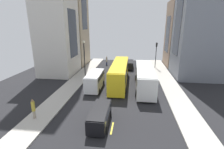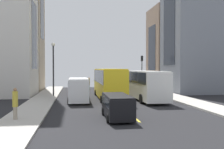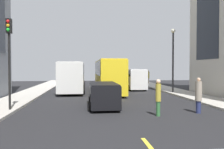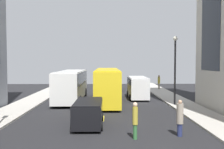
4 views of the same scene
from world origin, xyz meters
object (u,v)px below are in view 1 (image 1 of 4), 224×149
Objects in this scene: delivery_van_white at (95,79)px; car_black_1 at (129,64)px; streetcar_yellow at (119,72)px; traffic_light_near_corner at (156,50)px; car_black_0 at (100,115)px; pedestrian_crossing_mid at (107,60)px; pedestrian_waiting_curb at (33,108)px; city_bus_white at (145,76)px; pedestrian_walking_far at (118,60)px.

car_black_1 is (-4.93, -13.14, -0.52)m from delivery_van_white.
traffic_light_near_corner reaches higher than streetcar_yellow.
car_black_0 is at bearing 105.63° from delivery_van_white.
pedestrian_waiting_curb is at bearing 176.00° from pedestrian_crossing_mid.
city_bus_white reaches higher than delivery_van_white.
city_bus_white reaches higher than car_black_1.
car_black_1 is at bearing 87.52° from pedestrian_walking_far.
delivery_van_white is at bearing -74.37° from car_black_0.
traffic_light_near_corner is at bearing -93.98° from pedestrian_crossing_mid.
pedestrian_walking_far is at bearing -148.40° from pedestrian_waiting_curb.
streetcar_yellow is 2.19× the size of traffic_light_near_corner.
streetcar_yellow is at bearing 52.79° from pedestrian_walking_far.
pedestrian_walking_far reaches higher than car_black_0.
city_bus_white is at bearing -115.04° from car_black_0.
streetcar_yellow is 13.72m from traffic_light_near_corner.
delivery_van_white is at bearing 9.50° from city_bus_white.
pedestrian_walking_far is (-2.06, -16.42, -0.36)m from delivery_van_white.
city_bus_white is 5.30× the size of pedestrian_waiting_curb.
pedestrian_crossing_mid reaches higher than car_black_0.
pedestrian_crossing_mid is at bearing -60.36° from city_bus_white.
traffic_light_near_corner is at bearing -109.24° from car_black_0.
pedestrian_walking_far reaches higher than car_black_1.
pedestrian_crossing_mid reaches higher than car_black_1.
delivery_van_white is 9.83m from car_black_0.
delivery_van_white is (7.66, 1.28, -0.49)m from city_bus_white.
delivery_van_white is 2.65× the size of pedestrian_waiting_curb.
pedestrian_crossing_mid is at bearing -8.52° from traffic_light_near_corner.
car_black_1 is 6.19m from pedestrian_crossing_mid.
delivery_van_white reaches higher than car_black_0.
pedestrian_waiting_curb is at bearing 32.30° from pedestrian_walking_far.
delivery_van_white is at bearing 52.41° from traffic_light_near_corner.
traffic_light_near_corner reaches higher than car_black_1.
delivery_van_white reaches higher than pedestrian_waiting_curb.
city_bus_white is at bearing 102.97° from car_black_1.
pedestrian_waiting_curb is at bearing 64.97° from delivery_van_white.
city_bus_white is 12.21m from car_black_1.
car_black_0 is (-2.64, 9.46, -0.50)m from delivery_van_white.
traffic_light_near_corner is at bearing -167.28° from pedestrian_waiting_curb.
pedestrian_waiting_curb reaches higher than car_black_1.
traffic_light_near_corner is (-10.88, -14.13, 2.58)m from delivery_van_white.
delivery_van_white is 16.56m from pedestrian_walking_far.
streetcar_yellow is 4.53m from delivery_van_white.
car_black_1 is (-2.29, -22.60, -0.01)m from car_black_0.
delivery_van_white reaches higher than pedestrian_crossing_mid.
pedestrian_waiting_curb is (3.81, 25.35, 0.18)m from pedestrian_crossing_mid.
pedestrian_walking_far is (1.55, -13.76, -0.97)m from streetcar_yellow.
streetcar_yellow is at bearing -167.82° from pedestrian_waiting_curb.
pedestrian_waiting_curb is at bearing 67.52° from car_black_1.
car_black_1 is at bearing -77.03° from city_bus_white.
car_black_0 is 2.17× the size of pedestrian_waiting_curb.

